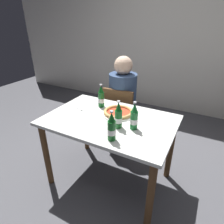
{
  "coord_description": "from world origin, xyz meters",
  "views": [
    {
      "loc": [
        0.76,
        -1.38,
        1.6
      ],
      "look_at": [
        0.0,
        0.05,
        0.8
      ],
      "focal_mm": 30.66,
      "sensor_mm": 36.0,
      "label": 1
    }
  ],
  "objects_px": {
    "chair_behind_table": "(121,114)",
    "beer_bottle_center": "(134,118)",
    "beer_bottle_extra": "(112,128)",
    "napkin_with_cutlery": "(83,106)",
    "dining_table_main": "(110,129)",
    "beer_bottle_right": "(101,97)",
    "beer_bottle_left": "(118,117)",
    "pizza_margherita_near": "(118,112)",
    "diner_seated": "(122,106)"
  },
  "relations": [
    {
      "from": "chair_behind_table",
      "to": "beer_bottle_center",
      "type": "height_order",
      "value": "beer_bottle_center"
    },
    {
      "from": "beer_bottle_extra",
      "to": "napkin_with_cutlery",
      "type": "height_order",
      "value": "beer_bottle_extra"
    },
    {
      "from": "dining_table_main",
      "to": "beer_bottle_extra",
      "type": "xyz_separation_m",
      "value": [
        0.18,
        -0.29,
        0.22
      ]
    },
    {
      "from": "dining_table_main",
      "to": "beer_bottle_right",
      "type": "height_order",
      "value": "beer_bottle_right"
    },
    {
      "from": "beer_bottle_left",
      "to": "beer_bottle_right",
      "type": "distance_m",
      "value": 0.46
    },
    {
      "from": "beer_bottle_left",
      "to": "napkin_with_cutlery",
      "type": "relative_size",
      "value": 1.26
    },
    {
      "from": "beer_bottle_left",
      "to": "beer_bottle_extra",
      "type": "distance_m",
      "value": 0.19
    },
    {
      "from": "beer_bottle_center",
      "to": "beer_bottle_extra",
      "type": "relative_size",
      "value": 1.0
    },
    {
      "from": "dining_table_main",
      "to": "napkin_with_cutlery",
      "type": "xyz_separation_m",
      "value": [
        -0.38,
        0.11,
        0.12
      ]
    },
    {
      "from": "chair_behind_table",
      "to": "pizza_margherita_near",
      "type": "bearing_deg",
      "value": 109.65
    },
    {
      "from": "beer_bottle_left",
      "to": "beer_bottle_extra",
      "type": "relative_size",
      "value": 1.0
    },
    {
      "from": "pizza_margherita_near",
      "to": "beer_bottle_right",
      "type": "distance_m",
      "value": 0.27
    },
    {
      "from": "dining_table_main",
      "to": "chair_behind_table",
      "type": "bearing_deg",
      "value": 105.69
    },
    {
      "from": "dining_table_main",
      "to": "diner_seated",
      "type": "relative_size",
      "value": 0.99
    },
    {
      "from": "beer_bottle_center",
      "to": "beer_bottle_extra",
      "type": "distance_m",
      "value": 0.25
    },
    {
      "from": "chair_behind_table",
      "to": "beer_bottle_left",
      "type": "bearing_deg",
      "value": 110.72
    },
    {
      "from": "pizza_margherita_near",
      "to": "beer_bottle_center",
      "type": "height_order",
      "value": "beer_bottle_center"
    },
    {
      "from": "pizza_margherita_near",
      "to": "beer_bottle_right",
      "type": "height_order",
      "value": "beer_bottle_right"
    },
    {
      "from": "chair_behind_table",
      "to": "beer_bottle_left",
      "type": "relative_size",
      "value": 3.44
    },
    {
      "from": "pizza_margherita_near",
      "to": "beer_bottle_extra",
      "type": "bearing_deg",
      "value": -70.58
    },
    {
      "from": "beer_bottle_center",
      "to": "napkin_with_cutlery",
      "type": "bearing_deg",
      "value": 165.61
    },
    {
      "from": "beer_bottle_left",
      "to": "beer_bottle_extra",
      "type": "height_order",
      "value": "same"
    },
    {
      "from": "diner_seated",
      "to": "beer_bottle_center",
      "type": "xyz_separation_m",
      "value": [
        0.44,
        -0.71,
        0.27
      ]
    },
    {
      "from": "dining_table_main",
      "to": "beer_bottle_right",
      "type": "xyz_separation_m",
      "value": [
        -0.21,
        0.2,
        0.22
      ]
    },
    {
      "from": "beer_bottle_extra",
      "to": "napkin_with_cutlery",
      "type": "relative_size",
      "value": 1.26
    },
    {
      "from": "diner_seated",
      "to": "beer_bottle_extra",
      "type": "xyz_separation_m",
      "value": [
        0.35,
        -0.95,
        0.27
      ]
    },
    {
      "from": "chair_behind_table",
      "to": "beer_bottle_extra",
      "type": "distance_m",
      "value": 1.03
    },
    {
      "from": "beer_bottle_right",
      "to": "pizza_margherita_near",
      "type": "bearing_deg",
      "value": -18.34
    },
    {
      "from": "dining_table_main",
      "to": "beer_bottle_extra",
      "type": "bearing_deg",
      "value": -58.35
    },
    {
      "from": "beer_bottle_right",
      "to": "chair_behind_table",
      "type": "bearing_deg",
      "value": 84.45
    },
    {
      "from": "beer_bottle_extra",
      "to": "dining_table_main",
      "type": "bearing_deg",
      "value": 121.65
    },
    {
      "from": "beer_bottle_left",
      "to": "beer_bottle_right",
      "type": "xyz_separation_m",
      "value": [
        -0.35,
        0.3,
        0.0
      ]
    },
    {
      "from": "chair_behind_table",
      "to": "beer_bottle_center",
      "type": "relative_size",
      "value": 3.44
    },
    {
      "from": "pizza_margherita_near",
      "to": "beer_bottle_right",
      "type": "xyz_separation_m",
      "value": [
        -0.24,
        0.08,
        0.08
      ]
    },
    {
      "from": "beer_bottle_center",
      "to": "beer_bottle_right",
      "type": "xyz_separation_m",
      "value": [
        -0.47,
        0.26,
        0.0
      ]
    },
    {
      "from": "diner_seated",
      "to": "beer_bottle_center",
      "type": "distance_m",
      "value": 0.88
    },
    {
      "from": "chair_behind_table",
      "to": "beer_bottle_center",
      "type": "xyz_separation_m",
      "value": [
        0.44,
        -0.66,
        0.37
      ]
    },
    {
      "from": "pizza_margherita_near",
      "to": "beer_bottle_right",
      "type": "relative_size",
      "value": 1.28
    },
    {
      "from": "beer_bottle_center",
      "to": "pizza_margherita_near",
      "type": "bearing_deg",
      "value": 142.51
    },
    {
      "from": "beer_bottle_left",
      "to": "pizza_margherita_near",
      "type": "bearing_deg",
      "value": 116.07
    },
    {
      "from": "pizza_margherita_near",
      "to": "beer_bottle_left",
      "type": "bearing_deg",
      "value": -63.93
    },
    {
      "from": "dining_table_main",
      "to": "beer_bottle_left",
      "type": "relative_size",
      "value": 4.86
    },
    {
      "from": "dining_table_main",
      "to": "diner_seated",
      "type": "xyz_separation_m",
      "value": [
        -0.18,
        0.66,
        -0.05
      ]
    },
    {
      "from": "beer_bottle_extra",
      "to": "pizza_margherita_near",
      "type": "bearing_deg",
      "value": 109.42
    },
    {
      "from": "beer_bottle_left",
      "to": "beer_bottle_right",
      "type": "relative_size",
      "value": 1.0
    },
    {
      "from": "diner_seated",
      "to": "napkin_with_cutlery",
      "type": "height_order",
      "value": "diner_seated"
    },
    {
      "from": "chair_behind_table",
      "to": "beer_bottle_right",
      "type": "relative_size",
      "value": 3.44
    },
    {
      "from": "dining_table_main",
      "to": "beer_bottle_left",
      "type": "xyz_separation_m",
      "value": [
        0.14,
        -0.1,
        0.22
      ]
    },
    {
      "from": "beer_bottle_extra",
      "to": "napkin_with_cutlery",
      "type": "distance_m",
      "value": 0.69
    },
    {
      "from": "diner_seated",
      "to": "beer_bottle_center",
      "type": "bearing_deg",
      "value": -58.42
    }
  ]
}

